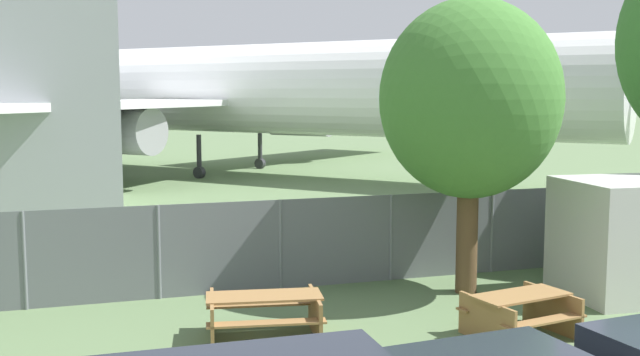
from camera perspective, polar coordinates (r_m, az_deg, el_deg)
The scene contains 5 objects.
perimeter_fence at distance 16.81m, azimuth 5.43°, elevation -4.54°, with size 56.07×0.07×1.93m.
airplane at distance 38.22m, azimuth -5.26°, elevation 6.70°, with size 33.87×35.61×13.24m.
picnic_bench_near_cabin at distance 13.46m, azimuth 15.02°, elevation -9.72°, with size 1.90×1.68×0.76m.
picnic_bench_open_grass at distance 12.99m, azimuth -4.27°, elevation -10.06°, with size 2.16×1.69×0.76m.
tree_far_right at distance 15.69m, azimuth 11.36°, elevation 5.86°, with size 3.73×3.73×6.11m.
Camera 1 is at (-6.43, -5.54, 4.20)m, focal length 42.00 mm.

